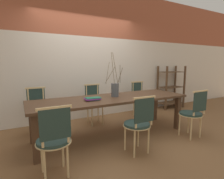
% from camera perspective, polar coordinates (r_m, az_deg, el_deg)
% --- Properties ---
extents(ground_plane, '(16.00, 16.00, 0.00)m').
position_cam_1_polar(ground_plane, '(3.44, 0.00, -14.63)').
color(ground_plane, brown).
extents(wall_rear, '(12.00, 0.06, 3.20)m').
position_cam_1_polar(wall_rear, '(4.38, -8.29, 11.61)').
color(wall_rear, beige).
rests_on(wall_rear, ground_plane).
extents(dining_table, '(2.92, 0.90, 0.73)m').
position_cam_1_polar(dining_table, '(3.25, 0.00, -4.08)').
color(dining_table, '#4C3321').
rests_on(dining_table, ground_plane).
extents(chair_near_leftend, '(0.42, 0.42, 0.89)m').
position_cam_1_polar(chair_near_leftend, '(2.21, -18.37, -14.83)').
color(chair_near_leftend, '#233833').
rests_on(chair_near_leftend, ground_plane).
extents(chair_near_left, '(0.42, 0.42, 0.89)m').
position_cam_1_polar(chair_near_left, '(2.67, 8.72, -10.42)').
color(chair_near_left, '#233833').
rests_on(chair_near_left, ground_plane).
extents(chair_near_center, '(0.42, 0.42, 0.89)m').
position_cam_1_polar(chair_near_center, '(3.50, 24.94, -6.54)').
color(chair_near_center, '#233833').
rests_on(chair_near_center, ground_plane).
extents(chair_far_leftend, '(0.42, 0.42, 0.89)m').
position_cam_1_polar(chair_far_leftend, '(3.69, -23.24, -5.70)').
color(chair_far_leftend, '#233833').
rests_on(chair_far_leftend, ground_plane).
extents(chair_far_left, '(0.42, 0.42, 0.89)m').
position_cam_1_polar(chair_far_left, '(3.96, -5.82, -4.14)').
color(chair_far_left, '#233833').
rests_on(chair_far_left, ground_plane).
extents(chair_far_center, '(0.42, 0.42, 0.89)m').
position_cam_1_polar(chair_far_center, '(4.58, 9.06, -2.48)').
color(chair_far_center, '#233833').
rests_on(chair_far_center, ground_plane).
extents(vase_centerpiece, '(0.34, 0.34, 0.83)m').
position_cam_1_polar(vase_centerpiece, '(3.30, 0.95, 0.05)').
color(vase_centerpiece, '#4C5156').
rests_on(vase_centerpiece, dining_table).
extents(book_stack, '(0.28, 0.20, 0.05)m').
position_cam_1_polar(book_stack, '(3.01, -6.28, -3.01)').
color(book_stack, '#1E6B4C').
rests_on(book_stack, dining_table).
extents(shelving_rack, '(0.79, 0.41, 1.28)m').
position_cam_1_polar(shelving_rack, '(5.66, 18.67, 0.72)').
color(shelving_rack, '#513823').
rests_on(shelving_rack, ground_plane).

